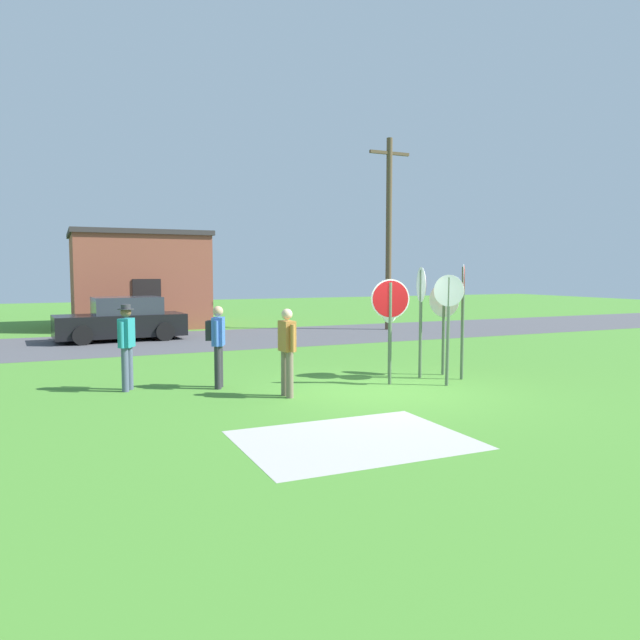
# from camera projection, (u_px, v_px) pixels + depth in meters

# --- Properties ---
(ground_plane) EXTENTS (80.00, 80.00, 0.00)m
(ground_plane) POSITION_uv_depth(u_px,v_px,m) (386.00, 391.00, 11.91)
(ground_plane) COLOR #47842D
(street_asphalt) EXTENTS (60.00, 6.40, 0.01)m
(street_asphalt) POSITION_uv_depth(u_px,v_px,m) (238.00, 338.00, 21.40)
(street_asphalt) COLOR #4C4C51
(street_asphalt) RESTS_ON ground
(concrete_path) EXTENTS (3.20, 2.40, 0.01)m
(concrete_path) POSITION_uv_depth(u_px,v_px,m) (354.00, 440.00, 8.47)
(concrete_path) COLOR #ADAAA3
(concrete_path) RESTS_ON ground
(building_background) EXTENTS (5.56, 5.44, 4.08)m
(building_background) POSITION_uv_depth(u_px,v_px,m) (138.00, 279.00, 26.06)
(building_background) COLOR brown
(building_background) RESTS_ON ground
(utility_pole) EXTENTS (1.80, 0.24, 7.78)m
(utility_pole) POSITION_uv_depth(u_px,v_px,m) (389.00, 230.00, 24.33)
(utility_pole) COLOR brown
(utility_pole) RESTS_ON ground
(parked_car_on_street) EXTENTS (4.41, 2.24, 1.51)m
(parked_car_on_street) POSITION_uv_depth(u_px,v_px,m) (122.00, 321.00, 20.73)
(parked_car_on_street) COLOR black
(parked_car_on_street) RESTS_ON ground
(stop_sign_rear_right) EXTENTS (0.27, 0.75, 2.49)m
(stop_sign_rear_right) POSITION_uv_depth(u_px,v_px,m) (421.00, 302.00, 13.30)
(stop_sign_rear_right) COLOR #51664C
(stop_sign_rear_right) RESTS_ON ground
(stop_sign_tallest) EXTENTS (0.38, 0.58, 2.33)m
(stop_sign_tallest) POSITION_uv_depth(u_px,v_px,m) (448.00, 311.00, 12.42)
(stop_sign_tallest) COLOR #51664C
(stop_sign_tallest) RESTS_ON ground
(stop_sign_leaning_left) EXTENTS (0.31, 0.73, 2.12)m
(stop_sign_leaning_left) POSITION_uv_depth(u_px,v_px,m) (444.00, 312.00, 13.72)
(stop_sign_leaning_left) COLOR #51664C
(stop_sign_leaning_left) RESTS_ON ground
(stop_sign_nearest) EXTENTS (0.67, 0.35, 1.97)m
(stop_sign_nearest) POSITION_uv_depth(u_px,v_px,m) (390.00, 318.00, 13.52)
(stop_sign_nearest) COLOR #51664C
(stop_sign_nearest) RESTS_ON ground
(stop_sign_center_cluster) EXTENTS (0.81, 0.23, 2.23)m
(stop_sign_center_cluster) POSITION_uv_depth(u_px,v_px,m) (390.00, 312.00, 12.53)
(stop_sign_center_cluster) COLOR #51664C
(stop_sign_center_cluster) RESTS_ON ground
(stop_sign_far_back) EXTENTS (0.42, 0.57, 2.55)m
(stop_sign_far_back) POSITION_uv_depth(u_px,v_px,m) (463.00, 302.00, 13.10)
(stop_sign_far_back) COLOR #51664C
(stop_sign_far_back) RESTS_ON ground
(person_with_sunhat) EXTENTS (0.37, 0.51, 1.74)m
(person_with_sunhat) POSITION_uv_depth(u_px,v_px,m) (127.00, 342.00, 11.90)
(person_with_sunhat) COLOR #4C5670
(person_with_sunhat) RESTS_ON ground
(person_on_left) EXTENTS (0.25, 0.57, 1.69)m
(person_on_left) POSITION_uv_depth(u_px,v_px,m) (287.00, 347.00, 11.31)
(person_on_left) COLOR #7A6B56
(person_on_left) RESTS_ON ground
(person_in_blue) EXTENTS (0.45, 0.53, 1.69)m
(person_in_blue) POSITION_uv_depth(u_px,v_px,m) (217.00, 341.00, 12.17)
(person_in_blue) COLOR #2D2D33
(person_in_blue) RESTS_ON ground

